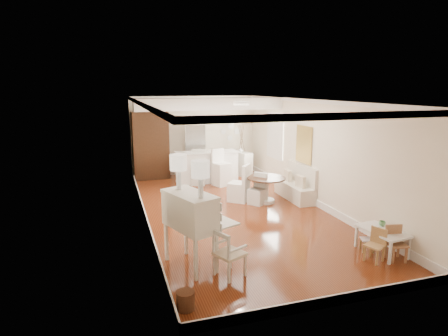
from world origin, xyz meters
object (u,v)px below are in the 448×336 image
kids_chair_b (368,239)px  pantry_cabinet (151,145)px  sideboard (241,163)px  kids_chair_c (397,244)px  bar_stool_left (198,167)px  kids_table (382,241)px  dining_table (266,190)px  fridge (205,150)px  gustavian_armchair (230,253)px  slip_chair_far (239,183)px  wicker_basket (186,300)px  slip_chair_near (257,189)px  kids_chair_a (375,245)px  bar_stool_right (221,168)px  secretary_bureau (190,230)px  breakfast_counter (207,167)px

kids_chair_b → pantry_cabinet: size_ratio=0.22×
sideboard → kids_chair_c: bearing=-104.2°
bar_stool_left → pantry_cabinet: (-1.35, 1.31, 0.58)m
kids_table → bar_stool_left: (-2.15, 6.07, 0.33)m
pantry_cabinet → dining_table: bearing=-54.8°
fridge → sideboard: (1.25, -0.40, -0.48)m
gustavian_armchair → slip_chair_far: slip_chair_far is taller
wicker_basket → sideboard: sideboard is taller
kids_table → kids_chair_c: bearing=-83.8°
fridge → kids_chair_b: bearing=-79.0°
kids_chair_c → slip_chair_near: bearing=116.9°
kids_chair_a → dining_table: dining_table is taller
kids_chair_b → dining_table: (-0.63, 3.45, 0.11)m
slip_chair_far → fridge: bearing=-139.1°
gustavian_armchair → sideboard: bearing=-46.1°
slip_chair_far → sideboard: slip_chair_far is taller
sideboard → slip_chair_far: bearing=-128.3°
dining_table → bar_stool_right: 2.22m
wicker_basket → bar_stool_left: size_ratio=0.24×
kids_chair_c → fridge: 7.88m
slip_chair_far → bar_stool_left: 2.20m
secretary_bureau → slip_chair_near: 3.92m
wicker_basket → kids_table: (3.95, 0.72, 0.10)m
bar_stool_right → slip_chair_near: bearing=-101.1°
kids_table → slip_chair_far: size_ratio=0.89×
kids_table → breakfast_counter: (-1.80, 6.30, 0.28)m
kids_chair_a → fridge: size_ratio=0.34×
kids_chair_b → bar_stool_left: bearing=-140.8°
slip_chair_far → sideboard: size_ratio=1.20×
kids_chair_b → bar_stool_right: bearing=-146.2°
kids_chair_b → sideboard: sideboard is taller
breakfast_counter → kids_chair_c: bearing=-74.5°
kids_table → pantry_cabinet: 8.22m
gustavian_armchair → kids_chair_b: gustavian_armchair is taller
breakfast_counter → bar_stool_left: 0.42m
slip_chair_near → sideboard: 3.47m
dining_table → slip_chair_far: bearing=151.1°
slip_chair_near → slip_chair_far: slip_chair_far is taller
kids_chair_b → fridge: size_ratio=0.28×
pantry_cabinet → kids_table: bearing=-64.6°
kids_table → slip_chair_far: 4.25m
kids_chair_b → breakfast_counter: breakfast_counter is taller
kids_chair_b → slip_chair_far: size_ratio=0.48×
bar_stool_right → sideboard: bearing=27.1°
kids_chair_b → pantry_cabinet: bearing=-134.5°
kids_chair_a → fridge: 7.72m
bar_stool_right → slip_chair_far: bearing=-111.5°
sideboard → dining_table: bearing=-115.5°
secretary_bureau → gustavian_armchair: bearing=-64.3°
slip_chair_far → breakfast_counter: 2.35m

